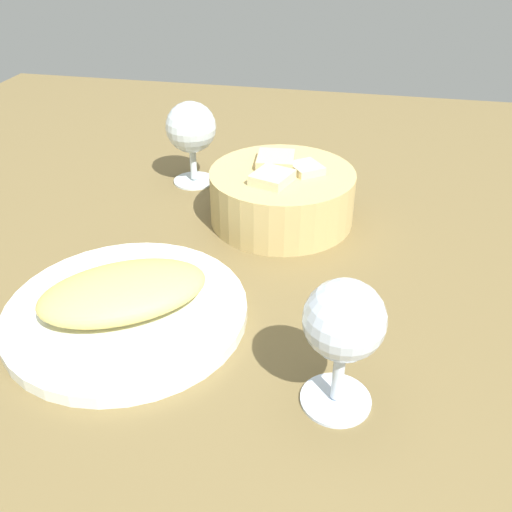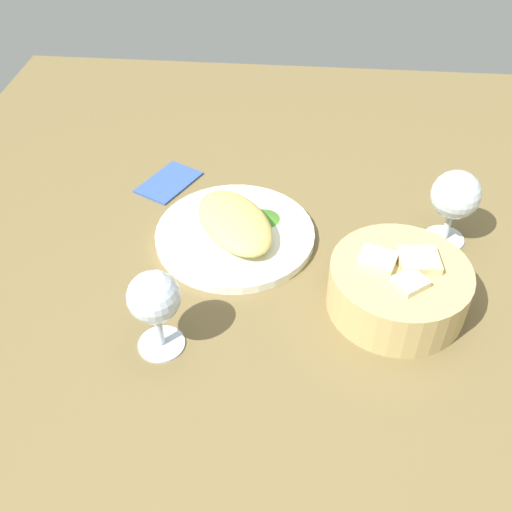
{
  "view_description": "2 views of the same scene",
  "coord_description": "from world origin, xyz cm",
  "px_view_note": "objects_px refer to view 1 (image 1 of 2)",
  "views": [
    {
      "loc": [
        15.0,
        -54.96,
        36.77
      ],
      "look_at": [
        4.71,
        -5.11,
        3.76
      ],
      "focal_mm": 39.09,
      "sensor_mm": 36.0,
      "label": 1
    },
    {
      "loc": [
        63.17,
        -3.83,
        61.11
      ],
      "look_at": [
        1.28,
        -9.45,
        4.22
      ],
      "focal_mm": 41.71,
      "sensor_mm": 36.0,
      "label": 2
    }
  ],
  "objects_px": {
    "plate": "(127,312)",
    "wine_glass_far": "(191,131)",
    "wine_glass_near": "(344,327)",
    "bread_basket": "(282,195)"
  },
  "relations": [
    {
      "from": "wine_glass_near",
      "to": "wine_glass_far",
      "type": "height_order",
      "value": "same"
    },
    {
      "from": "plate",
      "to": "bread_basket",
      "type": "xyz_separation_m",
      "value": [
        0.12,
        0.24,
        0.03
      ]
    },
    {
      "from": "wine_glass_far",
      "to": "plate",
      "type": "bearing_deg",
      "value": -85.22
    },
    {
      "from": "wine_glass_near",
      "to": "wine_glass_far",
      "type": "bearing_deg",
      "value": 122.0
    },
    {
      "from": "plate",
      "to": "wine_glass_far",
      "type": "distance_m",
      "value": 0.34
    },
    {
      "from": "wine_glass_near",
      "to": "wine_glass_far",
      "type": "relative_size",
      "value": 1.0
    },
    {
      "from": "bread_basket",
      "to": "wine_glass_near",
      "type": "xyz_separation_m",
      "value": [
        0.1,
        -0.31,
        0.05
      ]
    },
    {
      "from": "bread_basket",
      "to": "wine_glass_near",
      "type": "relative_size",
      "value": 1.53
    },
    {
      "from": "plate",
      "to": "wine_glass_far",
      "type": "bearing_deg",
      "value": 94.78
    },
    {
      "from": "wine_glass_far",
      "to": "bread_basket",
      "type": "bearing_deg",
      "value": -30.87
    }
  ]
}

